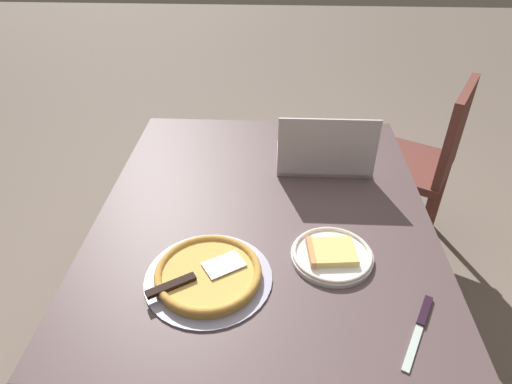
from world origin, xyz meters
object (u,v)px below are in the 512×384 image
object	(u,v)px
pizza_plate	(331,254)
chair_near	(422,157)
laptop	(324,155)
pizza_tray	(208,274)
dining_table	(264,224)
table_knife	(420,324)

from	to	relation	value
pizza_plate	chair_near	world-z (taller)	chair_near
laptop	pizza_plate	xyz separation A→B (m)	(-0.49, 0.01, -0.03)
pizza_tray	pizza_plate	bearing A→B (deg)	-73.99
dining_table	pizza_plate	xyz separation A→B (m)	(-0.22, -0.20, 0.08)
dining_table	table_knife	world-z (taller)	table_knife
chair_near	laptop	bearing A→B (deg)	129.59
dining_table	laptop	size ratio (longest dim) A/B	3.72
dining_table	pizza_plate	bearing A→B (deg)	-137.38
table_knife	pizza_plate	bearing A→B (deg)	41.40
laptop	chair_near	size ratio (longest dim) A/B	0.39
table_knife	chair_near	world-z (taller)	chair_near
dining_table	table_knife	bearing A→B (deg)	-138.00
laptop	chair_near	world-z (taller)	laptop
table_knife	pizza_tray	bearing A→B (deg)	76.85
laptop	chair_near	distance (m)	0.73
laptop	table_knife	distance (m)	0.74
pizza_plate	pizza_tray	xyz separation A→B (m)	(-0.10, 0.34, 0.00)
pizza_tray	table_knife	bearing A→B (deg)	-103.15
pizza_tray	chair_near	xyz separation A→B (m)	(1.03, -0.88, -0.23)
table_knife	chair_near	bearing A→B (deg)	-16.54
dining_table	table_knife	distance (m)	0.60
pizza_plate	table_knife	distance (m)	0.30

